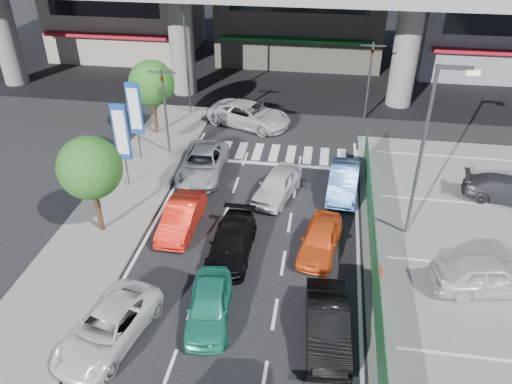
% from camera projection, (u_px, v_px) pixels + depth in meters
% --- Properties ---
extents(ground, '(120.00, 120.00, 0.00)m').
position_uv_depth(ground, '(233.00, 309.00, 19.09)').
color(ground, black).
rests_on(ground, ground).
extents(sidewalk_left, '(4.00, 30.00, 0.12)m').
position_uv_depth(sidewalk_left, '(103.00, 230.00, 23.30)').
color(sidewalk_left, '#5F5F5C').
rests_on(sidewalk_left, ground).
extents(fence_run, '(0.16, 22.00, 1.80)m').
position_uv_depth(fence_run, '(376.00, 289.00, 18.77)').
color(fence_run, '#1C542C').
rests_on(fence_run, ground).
extents(traffic_light_left, '(1.60, 1.24, 5.20)m').
position_uv_depth(traffic_light_left, '(163.00, 91.00, 27.82)').
color(traffic_light_left, '#595B60').
rests_on(traffic_light_left, ground).
extents(traffic_light_right, '(1.60, 1.24, 5.20)m').
position_uv_depth(traffic_light_right, '(371.00, 62.00, 32.18)').
color(traffic_light_right, '#595B60').
rests_on(traffic_light_right, ground).
extents(street_lamp_right, '(1.65, 0.22, 8.00)m').
position_uv_depth(street_lamp_right, '(428.00, 141.00, 20.65)').
color(street_lamp_right, '#595B60').
rests_on(street_lamp_right, ground).
extents(street_lamp_left, '(1.65, 0.22, 8.00)m').
position_uv_depth(street_lamp_left, '(188.00, 46.00, 32.41)').
color(street_lamp_left, '#595B60').
rests_on(street_lamp_left, ground).
extents(signboard_near, '(0.80, 0.14, 4.70)m').
position_uv_depth(signboard_near, '(121.00, 135.00, 25.06)').
color(signboard_near, '#595B60').
rests_on(signboard_near, ground).
extents(signboard_far, '(0.80, 0.14, 4.70)m').
position_uv_depth(signboard_far, '(135.00, 111.00, 27.62)').
color(signboard_far, '#595B60').
rests_on(signboard_far, ground).
extents(tree_near, '(2.80, 2.80, 4.80)m').
position_uv_depth(tree_near, '(90.00, 168.00, 21.53)').
color(tree_near, '#382314').
rests_on(tree_near, ground).
extents(tree_far, '(2.80, 2.80, 4.80)m').
position_uv_depth(tree_far, '(152.00, 83.00, 30.41)').
color(tree_far, '#382314').
rests_on(tree_far, ground).
extents(sedan_white_mid_left, '(3.04, 4.91, 1.27)m').
position_uv_depth(sedan_white_mid_left, '(108.00, 328.00, 17.49)').
color(sedan_white_mid_left, white).
rests_on(sedan_white_mid_left, ground).
extents(taxi_teal_mid, '(2.00, 4.00, 1.31)m').
position_uv_depth(taxi_teal_mid, '(209.00, 305.00, 18.38)').
color(taxi_teal_mid, '#218E72').
rests_on(taxi_teal_mid, ground).
extents(hatch_black_mid_right, '(1.79, 4.29, 1.38)m').
position_uv_depth(hatch_black_mid_right, '(328.00, 324.00, 17.56)').
color(hatch_black_mid_right, black).
rests_on(hatch_black_mid_right, ground).
extents(taxi_orange_left, '(1.49, 4.06, 1.33)m').
position_uv_depth(taxi_orange_left, '(182.00, 217.00, 23.15)').
color(taxi_orange_left, red).
rests_on(taxi_orange_left, ground).
extents(sedan_black_mid, '(1.76, 4.33, 1.26)m').
position_uv_depth(sedan_black_mid, '(232.00, 242.00, 21.60)').
color(sedan_black_mid, black).
rests_on(sedan_black_mid, ground).
extents(taxi_orange_right, '(2.10, 3.99, 1.29)m').
position_uv_depth(taxi_orange_right, '(320.00, 239.00, 21.77)').
color(taxi_orange_right, '#E45118').
rests_on(taxi_orange_right, ground).
extents(wagon_silver_front_left, '(2.49, 5.05, 1.38)m').
position_uv_depth(wagon_silver_front_left, '(202.00, 164.00, 27.42)').
color(wagon_silver_front_left, '#9C9EA3').
rests_on(wagon_silver_front_left, ground).
extents(sedan_white_front_mid, '(2.58, 4.28, 1.36)m').
position_uv_depth(sedan_white_front_mid, '(277.00, 185.00, 25.56)').
color(sedan_white_front_mid, silver).
rests_on(sedan_white_front_mid, ground).
extents(kei_truck_front_right, '(1.73, 4.27, 1.38)m').
position_uv_depth(kei_truck_front_right, '(343.00, 181.00, 25.87)').
color(kei_truck_front_right, '#5A90DC').
rests_on(kei_truck_front_right, ground).
extents(crossing_wagon_silver, '(6.09, 4.33, 1.54)m').
position_uv_depth(crossing_wagon_silver, '(249.00, 115.00, 32.89)').
color(crossing_wagon_silver, silver).
rests_on(crossing_wagon_silver, ground).
extents(parked_sedan_white, '(4.62, 2.50, 1.49)m').
position_uv_depth(parked_sedan_white, '(488.00, 274.00, 19.58)').
color(parked_sedan_white, silver).
rests_on(parked_sedan_white, parking_lot).
extents(parked_sedan_dgrey, '(4.52, 2.40, 1.25)m').
position_uv_depth(parked_sedan_dgrey, '(508.00, 190.00, 25.15)').
color(parked_sedan_dgrey, '#323237').
rests_on(parked_sedan_dgrey, parking_lot).
extents(traffic_cone, '(0.44, 0.44, 0.66)m').
position_uv_depth(traffic_cone, '(380.00, 269.00, 20.47)').
color(traffic_cone, red).
rests_on(traffic_cone, parking_lot).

